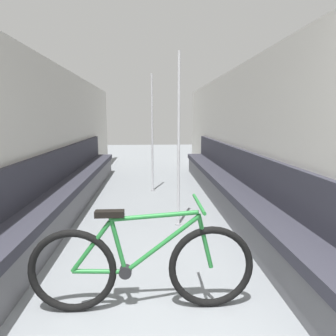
{
  "coord_description": "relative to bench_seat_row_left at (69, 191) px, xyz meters",
  "views": [
    {
      "loc": [
        -0.0,
        -0.62,
        1.38
      ],
      "look_at": [
        0.19,
        2.53,
        0.86
      ],
      "focal_mm": 32.0,
      "sensor_mm": 36.0,
      "label": 1
    }
  ],
  "objects": [
    {
      "name": "bicycle",
      "position": [
        1.16,
        -2.44,
        0.03
      ],
      "size": [
        1.61,
        0.46,
        0.8
      ],
      "rotation": [
        0.0,
        0.0,
        0.35
      ],
      "color": "black",
      "rests_on": "ground"
    },
    {
      "name": "bench_seat_row_right",
      "position": [
        2.44,
        0.0,
        0.0
      ],
      "size": [
        0.42,
        6.57,
        0.92
      ],
      "color": "#5B5B60",
      "rests_on": "ground"
    },
    {
      "name": "grab_pole_far",
      "position": [
        1.26,
        1.2,
        0.75
      ],
      "size": [
        0.08,
        0.08,
        2.18
      ],
      "color": "gray",
      "rests_on": "ground"
    },
    {
      "name": "wall_right",
      "position": [
        2.67,
        0.02,
        0.79
      ],
      "size": [
        0.1,
        10.89,
        2.2
      ],
      "primitive_type": "cube",
      "color": "beige",
      "rests_on": "ground"
    },
    {
      "name": "wall_left",
      "position": [
        -0.23,
        0.02,
        0.79
      ],
      "size": [
        0.1,
        10.89,
        2.2
      ],
      "primitive_type": "cube",
      "color": "beige",
      "rests_on": "ground"
    },
    {
      "name": "grab_pole_near",
      "position": [
        1.58,
        -0.7,
        0.75
      ],
      "size": [
        0.08,
        0.08,
        2.18
      ],
      "color": "gray",
      "rests_on": "ground"
    },
    {
      "name": "bench_seat_row_left",
      "position": [
        0.0,
        0.0,
        0.0
      ],
      "size": [
        0.42,
        6.57,
        0.92
      ],
      "color": "#5B5B60",
      "rests_on": "ground"
    }
  ]
}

